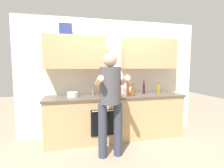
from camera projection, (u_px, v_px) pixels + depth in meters
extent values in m
plane|color=gray|center=(116.00, 137.00, 3.62)|extent=(12.00, 12.00, 0.00)
cube|color=silver|center=(112.00, 77.00, 3.84)|extent=(4.00, 0.06, 2.50)
cube|color=tan|center=(75.00, 52.00, 3.41)|extent=(1.21, 0.32, 0.65)
cube|color=tan|center=(149.00, 54.00, 3.79)|extent=(1.21, 0.32, 0.65)
cylinder|color=silver|center=(152.00, 37.00, 3.77)|extent=(0.31, 0.31, 0.10)
cube|color=navy|center=(66.00, 30.00, 3.33)|extent=(0.24, 0.20, 0.21)
cube|color=tan|center=(116.00, 118.00, 3.58)|extent=(2.80, 0.60, 0.86)
cube|color=brown|center=(116.00, 96.00, 3.53)|extent=(2.84, 0.64, 0.04)
cube|color=black|center=(106.00, 122.00, 3.20)|extent=(0.56, 0.02, 0.50)
cylinder|color=silver|center=(106.00, 111.00, 3.16)|extent=(0.52, 0.02, 0.02)
cylinder|color=#383D4C|center=(103.00, 131.00, 2.79)|extent=(0.14, 0.14, 0.90)
cylinder|color=#383D4C|center=(118.00, 129.00, 2.85)|extent=(0.14, 0.14, 0.90)
cylinder|color=#4C4C51|center=(110.00, 85.00, 2.75)|extent=(0.34, 0.34, 0.59)
sphere|color=#D8AD8C|center=(110.00, 60.00, 2.71)|extent=(0.22, 0.22, 0.22)
cylinder|color=#D8AD8C|center=(99.00, 81.00, 2.58)|extent=(0.09, 0.31, 0.19)
cylinder|color=#D8AD8C|center=(124.00, 80.00, 2.67)|extent=(0.09, 0.31, 0.19)
cylinder|color=#471419|center=(144.00, 89.00, 3.75)|extent=(0.05, 0.05, 0.21)
cylinder|color=#471419|center=(144.00, 82.00, 3.74)|extent=(0.02, 0.02, 0.07)
cylinder|color=black|center=(144.00, 81.00, 3.73)|extent=(0.03, 0.03, 0.01)
cylinder|color=black|center=(114.00, 88.00, 3.68)|extent=(0.08, 0.08, 0.25)
cylinder|color=black|center=(114.00, 81.00, 3.66)|extent=(0.03, 0.03, 0.07)
cylinder|color=black|center=(114.00, 79.00, 3.66)|extent=(0.04, 0.04, 0.02)
cylinder|color=#8C4C14|center=(133.00, 92.00, 3.46)|extent=(0.07, 0.07, 0.17)
cylinder|color=#8C4C14|center=(133.00, 86.00, 3.45)|extent=(0.03, 0.03, 0.06)
cylinder|color=black|center=(133.00, 84.00, 3.44)|extent=(0.03, 0.03, 0.02)
cylinder|color=olive|center=(159.00, 89.00, 3.72)|extent=(0.05, 0.05, 0.21)
cylinder|color=olive|center=(159.00, 84.00, 3.70)|extent=(0.02, 0.02, 0.03)
cylinder|color=black|center=(159.00, 83.00, 3.70)|extent=(0.03, 0.03, 0.01)
cylinder|color=brown|center=(128.00, 90.00, 3.38)|extent=(0.05, 0.05, 0.26)
cylinder|color=brown|center=(128.00, 83.00, 3.37)|extent=(0.02, 0.02, 0.03)
cylinder|color=black|center=(128.00, 81.00, 3.37)|extent=(0.03, 0.03, 0.01)
cylinder|color=#BF4C47|center=(102.00, 92.00, 3.65)|extent=(0.08, 0.08, 0.10)
cylinder|color=slate|center=(93.00, 93.00, 3.59)|extent=(0.07, 0.07, 0.09)
cylinder|color=silver|center=(73.00, 94.00, 3.35)|extent=(0.22, 0.22, 0.10)
cube|color=brown|center=(102.00, 91.00, 3.45)|extent=(0.10, 0.14, 0.21)
cylinder|color=black|center=(101.00, 84.00, 3.41)|extent=(0.02, 0.02, 0.06)
cylinder|color=black|center=(102.00, 84.00, 3.46)|extent=(0.02, 0.02, 0.06)
cube|color=silver|center=(128.00, 91.00, 3.65)|extent=(0.21, 0.24, 0.14)
cube|color=red|center=(115.00, 91.00, 3.42)|extent=(0.21, 0.22, 0.20)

